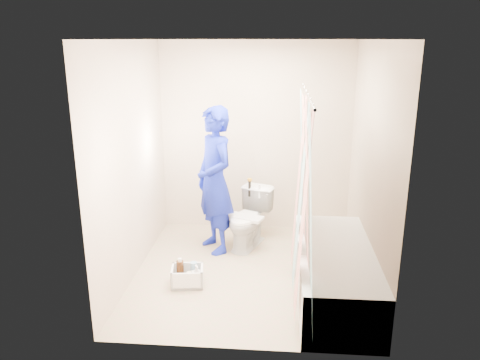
# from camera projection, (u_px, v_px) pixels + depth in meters

# --- Properties ---
(floor) EXTENTS (2.60, 2.60, 0.00)m
(floor) POSITION_uv_depth(u_px,v_px,m) (249.00, 272.00, 5.02)
(floor) COLOR tan
(floor) RESTS_ON ground
(ceiling) EXTENTS (2.40, 2.60, 0.02)m
(ceiling) POSITION_uv_depth(u_px,v_px,m) (250.00, 39.00, 4.33)
(ceiling) COLOR white
(ceiling) RESTS_ON wall_back
(wall_back) EXTENTS (2.40, 0.02, 2.40)m
(wall_back) POSITION_uv_depth(u_px,v_px,m) (256.00, 138.00, 5.91)
(wall_back) COLOR tan
(wall_back) RESTS_ON ground
(wall_front) EXTENTS (2.40, 0.02, 2.40)m
(wall_front) POSITION_uv_depth(u_px,v_px,m) (238.00, 210.00, 3.43)
(wall_front) COLOR tan
(wall_front) RESTS_ON ground
(wall_left) EXTENTS (0.02, 2.60, 2.40)m
(wall_left) POSITION_uv_depth(u_px,v_px,m) (132.00, 162.00, 4.77)
(wall_left) COLOR tan
(wall_left) RESTS_ON ground
(wall_right) EXTENTS (0.02, 2.60, 2.40)m
(wall_right) POSITION_uv_depth(u_px,v_px,m) (371.00, 167.00, 4.58)
(wall_right) COLOR tan
(wall_right) RESTS_ON ground
(bathtub) EXTENTS (0.70, 1.75, 0.50)m
(bathtub) POSITION_uv_depth(u_px,v_px,m) (335.00, 272.00, 4.47)
(bathtub) COLOR white
(bathtub) RESTS_ON ground
(curtain_rod) EXTENTS (0.02, 1.90, 0.02)m
(curtain_rod) POSITION_uv_depth(u_px,v_px,m) (307.00, 94.00, 4.01)
(curtain_rod) COLOR silver
(curtain_rod) RESTS_ON wall_back
(shower_curtain) EXTENTS (0.06, 1.75, 1.80)m
(shower_curtain) POSITION_uv_depth(u_px,v_px,m) (303.00, 197.00, 4.28)
(shower_curtain) COLOR white
(shower_curtain) RESTS_ON curtain_rod
(toilet) EXTENTS (0.61, 0.77, 0.69)m
(toilet) POSITION_uv_depth(u_px,v_px,m) (249.00, 219.00, 5.57)
(toilet) COLOR white
(toilet) RESTS_ON ground
(tank_lid) EXTENTS (0.46, 0.33, 0.03)m
(tank_lid) POSITION_uv_depth(u_px,v_px,m) (245.00, 217.00, 5.46)
(tank_lid) COLOR white
(tank_lid) RESTS_ON toilet
(tank_internals) EXTENTS (0.16, 0.09, 0.23)m
(tank_internals) POSITION_uv_depth(u_px,v_px,m) (252.00, 187.00, 5.65)
(tank_internals) COLOR black
(tank_internals) RESTS_ON toilet
(plumber) EXTENTS (0.68, 0.74, 1.70)m
(plumber) POSITION_uv_depth(u_px,v_px,m) (215.00, 181.00, 5.34)
(plumber) COLOR #0E1D93
(plumber) RESTS_ON ground
(cleaning_caddy) EXTENTS (0.35, 0.29, 0.24)m
(cleaning_caddy) POSITION_uv_depth(u_px,v_px,m) (188.00, 277.00, 4.74)
(cleaning_caddy) COLOR white
(cleaning_caddy) RESTS_ON ground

